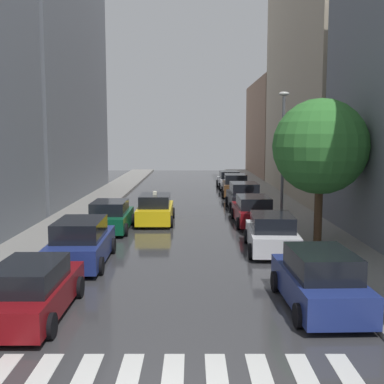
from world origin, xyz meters
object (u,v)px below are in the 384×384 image
Objects in this scene: parked_car_right_fourth at (241,197)px; parked_car_right_fifth at (233,186)px; parked_car_right_nearest at (317,281)px; parked_car_right_third at (251,211)px; street_tree_right at (318,147)px; parked_car_left_third at (108,217)px; parked_car_right_sixth at (227,180)px; parked_car_right_second at (269,234)px; parked_car_left_nearest at (29,291)px; lamp_post_right at (281,146)px; taxi_midroad at (153,210)px; parked_car_left_second at (79,243)px.

parked_car_right_fourth is 1.04× the size of parked_car_right_fifth.
parked_car_right_third is (-0.24, 12.97, -0.05)m from parked_car_right_nearest.
parked_car_right_fourth is (-0.16, 18.55, 0.03)m from parked_car_right_nearest.
street_tree_right is at bearing -170.61° from parked_car_right_fifth.
parked_car_left_third is 0.91× the size of parked_car_right_third.
parked_car_right_fourth reaches higher than parked_car_right_sixth.
parked_car_right_fourth is at bearing -178.18° from parked_car_right_fifth.
parked_car_right_nearest reaches higher than parked_car_right_second.
parked_car_left_nearest is 1.08× the size of parked_car_right_sixth.
taxi_midroad is at bearing -174.32° from lamp_post_right.
parked_car_left_nearest is 1.03× the size of parked_car_right_fifth.
parked_car_right_second is at bearing 178.77° from parked_car_right_fourth.
parked_car_left_third is 10.66m from parked_car_right_fourth.
parked_car_right_third reaches higher than parked_car_left_nearest.
parked_car_left_nearest is 10.66m from parked_car_right_second.
parked_car_right_third is (7.60, 8.24, -0.07)m from parked_car_left_second.
parked_car_right_second is 0.98× the size of parked_car_right_fourth.
parked_car_right_fourth is 0.71× the size of street_tree_right.
street_tree_right reaches higher than parked_car_right_fifth.
parked_car_right_second is at bearing -76.74° from parked_car_left_second.
parked_car_left_third is 21.44m from parked_car_right_sixth.
taxi_midroad is (-5.55, -11.81, -0.07)m from parked_car_right_fifth.
parked_car_right_sixth is at bearing 95.46° from street_tree_right.
parked_car_right_third is (7.71, 13.63, 0.02)m from parked_car_left_nearest.
parked_car_right_fifth is at bearing 178.70° from parked_car_right_sixth.
parked_car_right_third is at bearing -178.38° from parked_car_right_fifth.
lamp_post_right is at bearing -8.15° from parked_car_right_nearest.
taxi_midroad reaches higher than parked_car_right_sixth.
lamp_post_right is (9.50, 14.72, 3.55)m from parked_car_left_nearest.
parked_car_right_second is at bearing -141.05° from taxi_midroad.
parked_car_left_second reaches higher than parked_car_left_nearest.
parked_car_right_sixth is at bearing -21.26° from parked_car_left_third.
parked_car_right_fourth reaches higher than parked_car_left_second.
parked_car_right_nearest is 0.62× the size of lamp_post_right.
lamp_post_right reaches higher than parked_car_right_sixth.
parked_car_right_nearest is 14.50m from taxi_midroad.
parked_car_left_second reaches higher than parked_car_right_second.
parked_car_right_second is (7.70, 7.37, 0.04)m from parked_car_left_nearest.
parked_car_right_nearest is 1.01× the size of parked_car_right_fifth.
parked_car_left_third is 0.98× the size of parked_car_right_second.
parked_car_right_fifth is 1.05× the size of parked_car_right_sixth.
parked_car_left_third is 7.80m from parked_car_right_third.
parked_car_right_sixth reaches higher than parked_car_left_third.
parked_car_right_nearest is 31.16m from parked_car_right_sixth.
parked_car_right_sixth is 0.94× the size of taxi_midroad.
parked_car_right_nearest is at bearing -85.41° from parked_car_left_nearest.
parked_car_right_second is 8.34m from lamp_post_right.
parked_car_left_third is at bearing 33.20° from parked_car_right_nearest.
parked_car_right_nearest is at bearing -177.55° from parked_car_right_fifth.
parked_car_left_nearest is at bearing 177.44° from parked_car_left_second.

